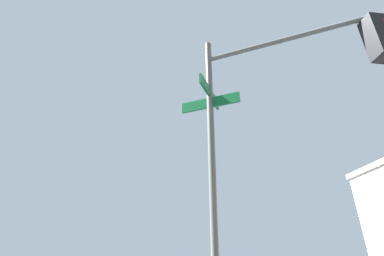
% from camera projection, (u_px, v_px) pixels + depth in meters
% --- Properties ---
extents(traffic_signal_near, '(1.97, 3.14, 5.80)m').
position_uv_depth(traffic_signal_near, '(285.00, 102.00, 4.49)').
color(traffic_signal_near, '#474C47').
rests_on(traffic_signal_near, ground_plane).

